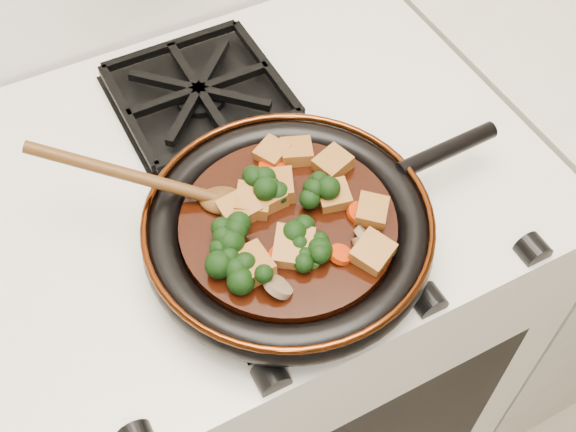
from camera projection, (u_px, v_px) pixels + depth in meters
name	position (u px, v px, depth m)	size (l,w,h in m)	color
stove	(256.00, 330.00, 1.30)	(0.76, 0.60, 0.90)	beige
burner_grate_front	(293.00, 240.00, 0.86)	(0.23, 0.23, 0.03)	black
burner_grate_back	(200.00, 95.00, 1.01)	(0.23, 0.23, 0.03)	black
skillet	(290.00, 229.00, 0.83)	(0.46, 0.34, 0.05)	black
braising_sauce	(288.00, 227.00, 0.83)	(0.25, 0.25, 0.02)	black
tofu_cube_0	(275.00, 187.00, 0.84)	(0.04, 0.04, 0.02)	brown
tofu_cube_1	(372.00, 253.00, 0.78)	(0.04, 0.04, 0.02)	brown
tofu_cube_2	(273.00, 153.00, 0.87)	(0.03, 0.03, 0.02)	brown
tofu_cube_3	(334.00, 196.00, 0.83)	(0.04, 0.04, 0.02)	brown
tofu_cube_4	(240.00, 210.00, 0.82)	(0.04, 0.04, 0.02)	brown
tofu_cube_5	(266.00, 197.00, 0.83)	(0.04, 0.04, 0.02)	brown
tofu_cube_6	(372.00, 211.00, 0.82)	(0.04, 0.03, 0.02)	brown
tofu_cube_7	(249.00, 267.00, 0.77)	(0.04, 0.05, 0.02)	brown
tofu_cube_8	(296.00, 152.00, 0.87)	(0.04, 0.04, 0.02)	brown
tofu_cube_9	(252.00, 202.00, 0.83)	(0.04, 0.04, 0.02)	brown
tofu_cube_10	(333.00, 164.00, 0.86)	(0.04, 0.03, 0.02)	brown
tofu_cube_11	(293.00, 248.00, 0.79)	(0.04, 0.05, 0.02)	brown
broccoli_floret_0	(226.00, 252.00, 0.78)	(0.06, 0.06, 0.06)	black
broccoli_floret_1	(249.00, 274.00, 0.76)	(0.06, 0.06, 0.05)	black
broccoli_floret_2	(315.00, 194.00, 0.83)	(0.06, 0.06, 0.05)	black
broccoli_floret_3	(304.00, 239.00, 0.79)	(0.06, 0.06, 0.05)	black
broccoli_floret_4	(230.00, 235.00, 0.79)	(0.06, 0.06, 0.06)	black
broccoli_floret_5	(265.00, 188.00, 0.83)	(0.06, 0.06, 0.06)	black
broccoli_floret_6	(314.00, 260.00, 0.78)	(0.06, 0.06, 0.05)	black
broccoli_floret_7	(259.00, 185.00, 0.84)	(0.05, 0.05, 0.05)	black
carrot_coin_0	(272.00, 166.00, 0.86)	(0.03, 0.03, 0.01)	#B02804
carrot_coin_1	(282.00, 254.00, 0.79)	(0.03, 0.03, 0.01)	#B02804
carrot_coin_2	(278.00, 160.00, 0.87)	(0.03, 0.03, 0.01)	#B02804
carrot_coin_3	(358.00, 213.00, 0.82)	(0.03, 0.03, 0.01)	#B02804
carrot_coin_4	(340.00, 254.00, 0.79)	(0.03, 0.03, 0.01)	#B02804
mushroom_slice_0	(278.00, 287.00, 0.76)	(0.03, 0.03, 0.01)	brown
mushroom_slice_1	(366.00, 238.00, 0.80)	(0.03, 0.03, 0.01)	brown
mushroom_slice_2	(366.00, 238.00, 0.80)	(0.03, 0.03, 0.01)	brown
wooden_spoon	(170.00, 186.00, 0.82)	(0.13, 0.10, 0.23)	#4B2B10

